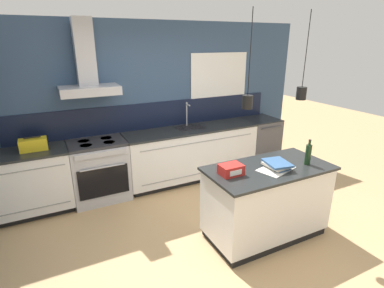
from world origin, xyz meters
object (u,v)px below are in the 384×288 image
object	(u,v)px
oven_range	(100,170)
red_supply_box	(231,170)
yellow_toolbox	(33,144)
dishwasher	(259,142)
bottle_on_island	(308,154)
book_stack	(277,165)

from	to	relation	value
oven_range	red_supply_box	distance (m)	2.20
oven_range	yellow_toolbox	world-z (taller)	yellow_toolbox
oven_range	yellow_toolbox	size ratio (longest dim) A/B	2.68
oven_range	yellow_toolbox	xyz separation A→B (m)	(-0.81, 0.00, 0.54)
dishwasher	bottle_on_island	bearing A→B (deg)	-114.51
dishwasher	bottle_on_island	xyz separation A→B (m)	(-0.91, -1.99, 0.58)
red_supply_box	yellow_toolbox	bearing A→B (deg)	136.60
bottle_on_island	book_stack	distance (m)	0.42
bottle_on_island	book_stack	world-z (taller)	bottle_on_island
dishwasher	yellow_toolbox	xyz separation A→B (m)	(-3.80, 0.00, 0.54)
oven_range	book_stack	world-z (taller)	book_stack
dishwasher	yellow_toolbox	world-z (taller)	yellow_toolbox
oven_range	dishwasher	distance (m)	2.99
red_supply_box	bottle_on_island	bearing A→B (deg)	-9.73
oven_range	bottle_on_island	size ratio (longest dim) A/B	2.97
bottle_on_island	yellow_toolbox	xyz separation A→B (m)	(-2.89, 1.99, -0.05)
dishwasher	bottle_on_island	world-z (taller)	bottle_on_island
book_stack	yellow_toolbox	bearing A→B (deg)	142.34
book_stack	yellow_toolbox	distance (m)	3.15
red_supply_box	yellow_toolbox	world-z (taller)	yellow_toolbox
oven_range	yellow_toolbox	bearing A→B (deg)	179.69
oven_range	book_stack	size ratio (longest dim) A/B	2.63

